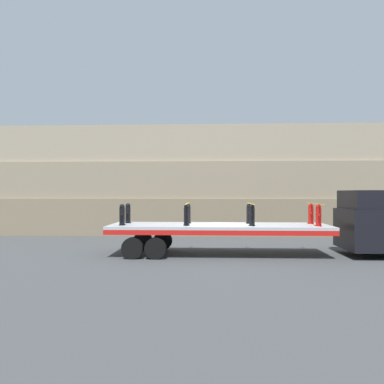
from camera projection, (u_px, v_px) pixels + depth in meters
The scene contains 15 objects.
ground_plane at pixel (219, 255), 16.07m from camera, with size 120.00×120.00×0.00m, color #3F4244.
rock_cliff at pixel (215, 181), 24.20m from camera, with size 60.00×3.30×6.88m.
truck_cab at pixel (377, 223), 15.77m from camera, with size 2.75×2.70×2.77m.
flatbed_trailer at pixel (204, 230), 16.10m from camera, with size 9.34×2.69×1.30m.
fire_hydrant_black_near_0 at pixel (122, 215), 15.69m from camera, with size 0.28×0.53×0.90m.
fire_hydrant_black_far_0 at pixel (128, 213), 16.83m from camera, with size 0.28×0.53×0.90m.
fire_hydrant_black_near_1 at pixel (187, 215), 15.56m from camera, with size 0.28×0.53×0.90m.
fire_hydrant_black_far_1 at pixel (188, 214), 16.70m from camera, with size 0.28×0.53×0.90m.
fire_hydrant_black_near_2 at pixel (252, 215), 15.44m from camera, with size 0.28×0.53×0.90m.
fire_hydrant_black_far_2 at pixel (249, 214), 16.58m from camera, with size 0.28×0.53×0.90m.
fire_hydrant_red_near_3 at pixel (318, 215), 15.32m from camera, with size 0.28×0.53×0.90m.
fire_hydrant_red_far_3 at pixel (311, 214), 16.46m from camera, with size 0.28×0.53×0.90m.
cargo_strap_rear at pixel (187, 204), 16.14m from camera, with size 0.05×2.79×0.01m.
cargo_strap_middle at pixel (250, 204), 16.01m from camera, with size 0.05×2.79×0.01m.
cargo_strap_front at pixel (315, 204), 15.89m from camera, with size 0.05×2.79×0.01m.
Camera 1 is at (-0.42, -16.11, 2.67)m, focal length 35.00 mm.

